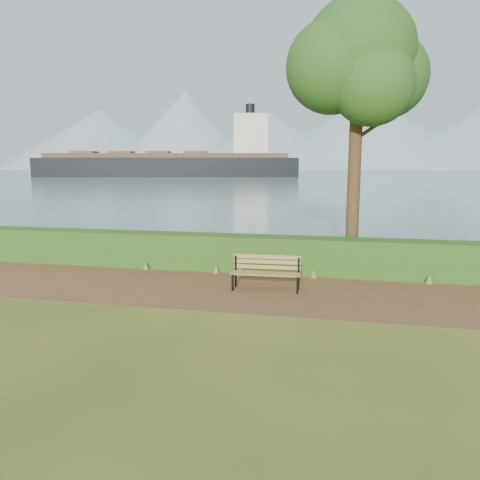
# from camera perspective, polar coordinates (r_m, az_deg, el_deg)

# --- Properties ---
(ground) EXTENTS (140.00, 140.00, 0.00)m
(ground) POSITION_cam_1_polar(r_m,az_deg,el_deg) (10.93, -0.14, -6.72)
(ground) COLOR #415016
(ground) RESTS_ON ground
(path) EXTENTS (40.00, 3.40, 0.01)m
(path) POSITION_cam_1_polar(r_m,az_deg,el_deg) (11.21, 0.19, -6.29)
(path) COLOR brown
(path) RESTS_ON ground
(hedge) EXTENTS (32.00, 0.85, 1.00)m
(hedge) POSITION_cam_1_polar(r_m,az_deg,el_deg) (13.30, 2.27, -1.66)
(hedge) COLOR #1A4112
(hedge) RESTS_ON ground
(water) EXTENTS (700.00, 510.00, 0.00)m
(water) POSITION_cam_1_polar(r_m,az_deg,el_deg) (270.29, 11.95, 8.25)
(water) COLOR slate
(water) RESTS_ON ground
(mountains) EXTENTS (585.00, 190.00, 70.00)m
(mountains) POSITION_cam_1_polar(r_m,az_deg,el_deg) (417.21, 10.97, 12.31)
(mountains) COLOR #8098AA
(mountains) RESTS_ON ground
(bench) EXTENTS (1.67, 0.55, 0.83)m
(bench) POSITION_cam_1_polar(r_m,az_deg,el_deg) (11.31, 3.22, -3.70)
(bench) COLOR black
(bench) RESTS_ON ground
(tree) EXTENTS (3.89, 3.24, 7.78)m
(tree) POSITION_cam_1_polar(r_m,az_deg,el_deg) (14.00, 14.22, 20.38)
(tree) COLOR #382417
(tree) RESTS_ON ground
(cargo_ship) EXTENTS (69.79, 26.49, 20.99)m
(cargo_ship) POSITION_cam_1_polar(r_m,az_deg,el_deg) (128.47, -7.68, 9.06)
(cargo_ship) COLOR black
(cargo_ship) RESTS_ON ground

